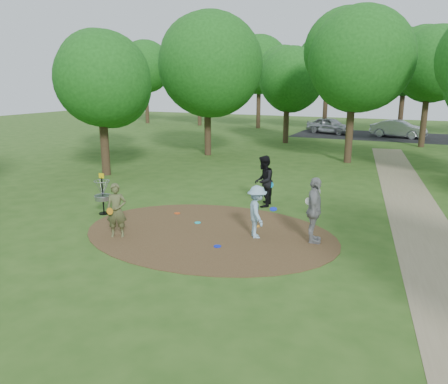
% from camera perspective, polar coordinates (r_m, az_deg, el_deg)
% --- Properties ---
extents(ground, '(100.00, 100.00, 0.00)m').
position_cam_1_polar(ground, '(14.24, -2.01, -5.38)').
color(ground, '#2D5119').
rests_on(ground, ground).
extents(dirt_clearing, '(8.40, 8.40, 0.02)m').
position_cam_1_polar(dirt_clearing, '(14.23, -2.01, -5.34)').
color(dirt_clearing, '#47301C').
rests_on(dirt_clearing, ground).
extents(footpath, '(7.55, 39.89, 0.01)m').
position_cam_1_polar(footpath, '(14.80, 25.13, -5.98)').
color(footpath, '#8C7A5B').
rests_on(footpath, ground).
extents(parking_lot, '(14.00, 8.00, 0.01)m').
position_cam_1_polar(parking_lot, '(42.46, 19.01, 6.98)').
color(parking_lot, black).
rests_on(parking_lot, ground).
extents(player_observer_with_disc, '(0.75, 0.65, 1.73)m').
position_cam_1_polar(player_observer_with_disc, '(14.04, -13.85, -2.37)').
color(player_observer_with_disc, '#525732').
rests_on(player_observer_with_disc, ground).
extents(player_throwing_with_disc, '(1.19, 1.24, 1.67)m').
position_cam_1_polar(player_throwing_with_disc, '(13.63, 4.32, -2.61)').
color(player_throwing_with_disc, '#8DB5D3').
rests_on(player_throwing_with_disc, ground).
extents(player_walking_with_disc, '(0.88, 1.07, 2.02)m').
position_cam_1_polar(player_walking_with_disc, '(17.07, 5.19, 1.41)').
color(player_walking_with_disc, black).
rests_on(player_walking_with_disc, ground).
extents(player_waiting_with_disc, '(0.70, 1.26, 2.03)m').
position_cam_1_polar(player_waiting_with_disc, '(13.40, 11.70, -2.37)').
color(player_waiting_with_disc, gray).
rests_on(player_waiting_with_disc, ground).
extents(disc_ground_cyan, '(0.22, 0.22, 0.02)m').
position_cam_1_polar(disc_ground_cyan, '(15.18, -3.46, -4.02)').
color(disc_ground_cyan, '#1AC5D6').
rests_on(disc_ground_cyan, dirt_clearing).
extents(disc_ground_blue, '(0.22, 0.22, 0.02)m').
position_cam_1_polar(disc_ground_blue, '(13.05, -0.86, -7.10)').
color(disc_ground_blue, '#0D1DDF').
rests_on(disc_ground_blue, dirt_clearing).
extents(disc_ground_red, '(0.22, 0.22, 0.02)m').
position_cam_1_polar(disc_ground_red, '(16.32, -6.13, -2.77)').
color(disc_ground_red, '#D94515').
rests_on(disc_ground_red, dirt_clearing).
extents(car_left, '(4.81, 3.19, 1.52)m').
position_cam_1_polar(car_left, '(42.99, 13.67, 8.44)').
color(car_left, '#A0A2A8').
rests_on(car_left, ground).
extents(car_right, '(4.85, 2.45, 1.53)m').
position_cam_1_polar(car_right, '(41.65, 21.82, 7.67)').
color(car_right, '#9E9FA5').
rests_on(car_right, ground).
extents(disc_ground_orange, '(0.22, 0.22, 0.02)m').
position_cam_1_polar(disc_ground_orange, '(14.84, 4.27, -4.46)').
color(disc_ground_orange, orange).
rests_on(disc_ground_orange, dirt_clearing).
extents(disc_golf_basket, '(0.63, 0.63, 1.54)m').
position_cam_1_polar(disc_golf_basket, '(16.63, -15.59, 0.13)').
color(disc_golf_basket, black).
rests_on(disc_golf_basket, ground).
extents(tree_ring, '(36.69, 45.43, 8.90)m').
position_cam_1_polar(tree_ring, '(21.19, 10.98, 15.09)').
color(tree_ring, '#332316').
rests_on(tree_ring, ground).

